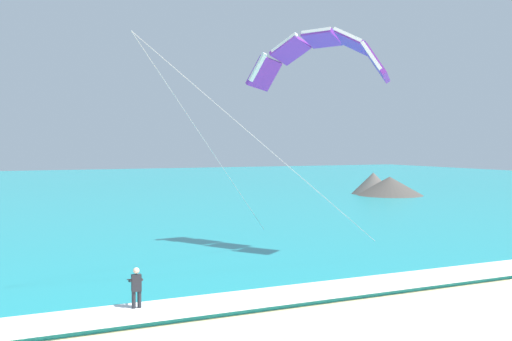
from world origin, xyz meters
TOP-DOWN VIEW (x-y plane):
  - sea at (0.00, 73.76)m, footprint 200.00×120.00m
  - surf_foam at (0.00, 14.76)m, footprint 200.00×2.41m
  - surfboard at (-1.63, 15.25)m, footprint 0.51×1.42m
  - kitesurfer at (-1.63, 15.27)m, footprint 0.55×0.53m
  - kite_primary at (9.57, 21.76)m, footprint 13.62×9.71m
  - headland_right at (34.79, 49.57)m, footprint 8.31×9.20m

SIDE VIEW (x-z plane):
  - surfboard at x=-1.63m, z-range -0.02..0.07m
  - sea at x=0.00m, z-range 0.00..0.20m
  - surf_foam at x=0.00m, z-range 0.20..0.24m
  - kitesurfer at x=-1.63m, z-range 0.10..1.79m
  - headland_right at x=34.79m, z-range -0.13..2.61m
  - kite_primary at x=9.57m, z-range 5.42..16.35m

